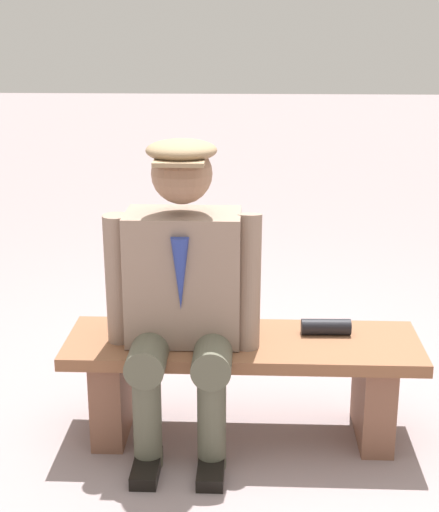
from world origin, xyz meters
TOP-DOWN VIEW (x-y plane):
  - ground_plane at (0.00, 0.00)m, footprint 30.00×30.00m
  - bench at (0.00, 0.00)m, footprint 1.42×0.45m
  - seated_man at (0.24, 0.05)m, footprint 0.61×0.57m
  - rolled_magazine at (-0.34, -0.07)m, footprint 0.20×0.07m

SIDE VIEW (x-z plane):
  - ground_plane at x=0.00m, z-range 0.00..0.00m
  - bench at x=0.00m, z-range 0.07..0.49m
  - rolled_magazine at x=-0.34m, z-range 0.42..0.49m
  - seated_man at x=0.24m, z-range 0.05..1.28m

